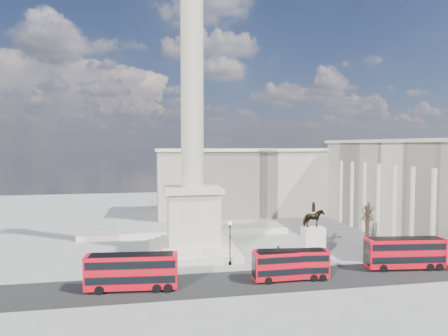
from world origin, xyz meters
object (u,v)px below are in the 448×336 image
red_bus_b (292,264)px  pedestrian_walking (280,259)px  red_bus_c (290,265)px  nelsons_column (192,174)px  victorian_lamp (230,239)px  red_bus_a (132,271)px  pedestrian_standing (319,257)px  pedestrian_crossing (278,252)px  red_bus_d (405,253)px  equestrian_statue (313,237)px

red_bus_b → pedestrian_walking: size_ratio=5.23×
red_bus_b → red_bus_c: 0.37m
nelsons_column → red_bus_b: size_ratio=5.07×
pedestrian_walking → victorian_lamp: bearing=173.1°
red_bus_a → pedestrian_standing: (26.98, 6.84, -1.55)m
pedestrian_standing → nelsons_column: bearing=-43.2°
nelsons_column → red_bus_c: 21.77m
pedestrian_standing → pedestrian_crossing: (-5.28, 3.29, 0.16)m
pedestrian_walking → red_bus_d: bearing=-8.4°
red_bus_b → red_bus_d: (17.29, 1.27, 0.29)m
victorian_lamp → pedestrian_crossing: (8.11, 2.24, -2.84)m
red_bus_d → pedestrian_crossing: (-15.85, 8.69, -1.40)m
red_bus_c → pedestrian_crossing: size_ratio=5.12×
red_bus_b → equestrian_statue: size_ratio=1.15×
red_bus_b → red_bus_a: bearing=-173.2°
pedestrian_standing → red_bus_a: bearing=-3.9°
red_bus_a → red_bus_d: size_ratio=0.99×
nelsons_column → red_bus_d: bearing=-25.8°
red_bus_b → pedestrian_walking: bearing=93.1°
red_bus_d → pedestrian_crossing: red_bus_d is taller
red_bus_a → equestrian_statue: (27.53, 10.30, 0.67)m
pedestrian_walking → red_bus_b: bearing=-86.1°
red_bus_c → pedestrian_standing: size_ratio=6.19×
red_bus_b → red_bus_c: size_ratio=1.02×
equestrian_statue → pedestrian_walking: (-6.93, -4.15, -2.06)m
nelsons_column → pedestrian_standing: bearing=-25.1°
equestrian_statue → pedestrian_standing: bearing=-99.0°
victorian_lamp → red_bus_c: bearing=-51.2°
victorian_lamp → pedestrian_standing: victorian_lamp is taller
pedestrian_crossing → red_bus_d: bearing=-138.7°
red_bus_b → pedestrian_crossing: (1.43, 9.96, -1.11)m
red_bus_a → pedestrian_walking: (20.60, 6.14, -1.39)m
red_bus_a → pedestrian_standing: size_ratio=7.16×
red_bus_c → victorian_lamp: size_ratio=1.50×
red_bus_a → red_bus_d: (37.55, 1.44, 0.01)m
pedestrian_walking → equestrian_statue: bearing=38.1°
nelsons_column → red_bus_a: bearing=-120.2°
victorian_lamp → pedestrian_standing: size_ratio=4.13×
nelsons_column → victorian_lamp: nelsons_column is taller
red_bus_c → victorian_lamp: (-6.34, 7.89, 1.74)m
red_bus_c → nelsons_column: bearing=124.6°
red_bus_d → pedestrian_crossing: size_ratio=5.97×
red_bus_c → pedestrian_standing: (7.05, 6.84, -1.26)m
red_bus_a → pedestrian_walking: 21.54m
red_bus_b → equestrian_statue: (7.26, 10.13, 0.95)m
pedestrian_crossing → pedestrian_walking: bearing=144.6°
victorian_lamp → pedestrian_crossing: bearing=15.4°
pedestrian_walking → pedestrian_standing: (6.38, 0.70, -0.16)m
equestrian_statue → red_bus_b: bearing=-125.6°
red_bus_b → equestrian_statue: 12.50m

